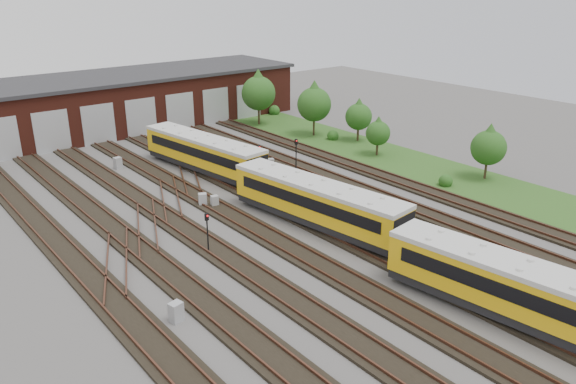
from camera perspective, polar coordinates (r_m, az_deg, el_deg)
ground at (r=38.73m, az=3.24°, el=-5.43°), size 120.00×120.00×0.00m
track_network at (r=38.97m, az=2.48°, el=-5.07°), size 30.40×70.00×0.33m
maintenance_shed at (r=71.03m, az=-19.03°, el=8.44°), size 51.00×12.50×6.35m
grass_verge at (r=57.99m, az=10.65°, el=3.35°), size 8.00×55.00×0.05m
metro_train at (r=40.92m, az=2.98°, el=-1.03°), size 4.52×47.02×3.06m
signal_mast_0 at (r=37.33m, az=-8.20°, el=-3.58°), size 0.26×0.24×2.82m
signal_mast_1 at (r=40.81m, az=2.52°, el=-1.10°), size 0.22×0.21×2.97m
signal_mast_2 at (r=50.52m, az=-2.99°, el=3.51°), size 0.32×0.30×3.23m
signal_mast_3 at (r=52.01m, az=0.83°, el=4.11°), size 0.29×0.28×3.35m
relay_cabinet_0 at (r=31.04m, az=-11.30°, el=-11.87°), size 0.78×0.69×1.13m
relay_cabinet_1 at (r=56.27m, az=-16.90°, el=2.83°), size 0.76×0.66×1.13m
relay_cabinet_2 at (r=45.49m, az=-8.66°, el=-0.79°), size 0.80×0.75×1.06m
relay_cabinet_3 at (r=45.21m, az=-7.47°, el=-0.94°), size 0.65×0.58×0.95m
relay_cabinet_4 at (r=53.98m, az=-1.77°, el=2.90°), size 0.73×0.68×0.98m
tree_0 at (r=69.91m, az=-3.02°, el=10.39°), size 4.17×4.17×6.92m
tree_1 at (r=63.11m, az=7.20°, el=7.91°), size 2.96×2.96×4.91m
tree_2 at (r=64.77m, az=2.68°, el=9.29°), size 3.90×3.90×6.45m
tree_3 at (r=58.20m, az=9.14°, el=6.21°), size 2.50×2.50×4.15m
tree_4 at (r=53.35m, az=19.75°, el=4.65°), size 3.15×3.15×5.21m
bush_0 at (r=51.24m, az=15.74°, el=1.25°), size 1.23×1.23×1.23m
bush_1 at (r=64.00m, az=4.58°, el=5.89°), size 1.30×1.30×1.30m
bush_2 at (r=76.10m, az=-1.41°, el=8.43°), size 1.47×1.47×1.47m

